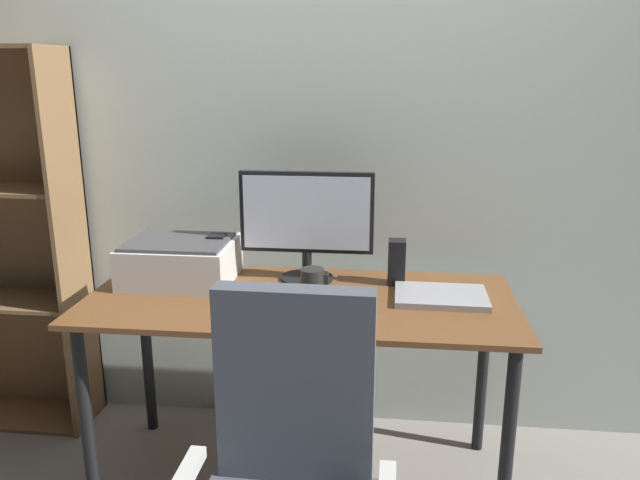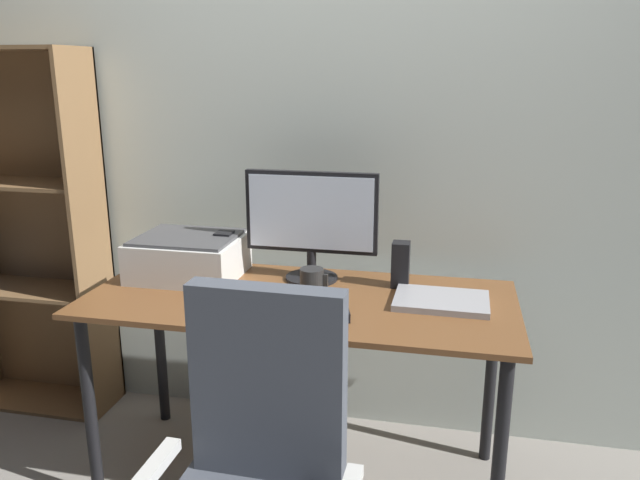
# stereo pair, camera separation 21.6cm
# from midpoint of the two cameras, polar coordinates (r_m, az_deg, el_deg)

# --- Properties ---
(ground_plane) EXTENTS (12.00, 12.00, 0.00)m
(ground_plane) POSITION_cam_midpoint_polar(r_m,az_deg,el_deg) (2.57, -4.29, -20.96)
(ground_plane) COLOR gray
(back_wall) EXTENTS (6.40, 0.10, 2.60)m
(back_wall) POSITION_cam_midpoint_polar(r_m,az_deg,el_deg) (2.57, -2.82, 10.50)
(back_wall) COLOR beige
(back_wall) RESTS_ON ground
(desk) EXTENTS (1.52, 0.67, 0.74)m
(desk) POSITION_cam_midpoint_polar(r_m,az_deg,el_deg) (2.24, -4.62, -7.46)
(desk) COLOR brown
(desk) RESTS_ON ground
(monitor) EXTENTS (0.50, 0.20, 0.42)m
(monitor) POSITION_cam_midpoint_polar(r_m,az_deg,el_deg) (2.32, -3.99, 1.87)
(monitor) COLOR black
(monitor) RESTS_ON desk
(keyboard) EXTENTS (0.29, 0.12, 0.02)m
(keyboard) POSITION_cam_midpoint_polar(r_m,az_deg,el_deg) (2.04, -6.06, -6.86)
(keyboard) COLOR silver
(keyboard) RESTS_ON desk
(mouse) EXTENTS (0.08, 0.11, 0.03)m
(mouse) POSITION_cam_midpoint_polar(r_m,az_deg,el_deg) (2.03, -0.59, -6.72)
(mouse) COLOR black
(mouse) RESTS_ON desk
(coffee_mug) EXTENTS (0.10, 0.08, 0.10)m
(coffee_mug) POSITION_cam_midpoint_polar(r_m,az_deg,el_deg) (2.19, -3.53, -4.01)
(coffee_mug) COLOR black
(coffee_mug) RESTS_ON desk
(laptop) EXTENTS (0.32, 0.24, 0.02)m
(laptop) POSITION_cam_midpoint_polar(r_m,az_deg,el_deg) (2.20, 8.29, -5.18)
(laptop) COLOR #99999E
(laptop) RESTS_ON desk
(speaker_left) EXTENTS (0.06, 0.07, 0.17)m
(speaker_left) POSITION_cam_midpoint_polar(r_m,az_deg,el_deg) (2.43, -11.91, -1.51)
(speaker_left) COLOR black
(speaker_left) RESTS_ON desk
(speaker_right) EXTENTS (0.06, 0.07, 0.17)m
(speaker_right) POSITION_cam_midpoint_polar(r_m,az_deg,el_deg) (2.32, 4.41, -2.07)
(speaker_right) COLOR black
(speaker_right) RESTS_ON desk
(printer) EXTENTS (0.40, 0.34, 0.16)m
(printer) POSITION_cam_midpoint_polar(r_m,az_deg,el_deg) (2.43, -15.19, -1.84)
(printer) COLOR silver
(printer) RESTS_ON desk
(bookshelf) EXTENTS (0.68, 0.28, 1.61)m
(bookshelf) POSITION_cam_midpoint_polar(r_m,az_deg,el_deg) (3.02, -29.18, -0.40)
(bookshelf) COLOR brown
(bookshelf) RESTS_ON ground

